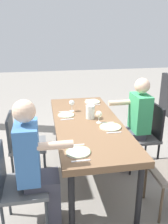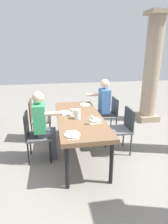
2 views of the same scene
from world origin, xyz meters
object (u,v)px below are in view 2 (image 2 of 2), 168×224
Objects in this scene: chair_west_north at (109,113)px; chair_west_south at (37,117)px; chair_mid_north at (122,127)px; plate_0 at (85,104)px; stone_column_near at (152,70)px; water_pitcher at (77,115)px; diner_man_white at (44,124)px; wine_glass_1 at (72,110)px; diner_woman_green at (101,106)px; plate_1 at (66,113)px; plate_3 at (72,135)px; plate_2 at (96,120)px; dining_table at (80,120)px; chair_mid_south at (34,133)px; wine_glass_2 at (92,118)px.

chair_west_south is at bearing -90.00° from chair_west_north.
plate_0 is at bearing -144.14° from chair_mid_north.
stone_column_near reaches higher than water_pitcher.
diner_man_white is 8.35× the size of wine_glass_1.
stone_column_near reaches higher than diner_man_white.
plate_1 is (0.55, -0.85, 0.07)m from diner_woman_green.
plate_3 is at bearing 21.30° from chair_west_south.
diner_man_white is 0.45× the size of stone_column_near.
plate_2 is at bearing 43.88° from plate_1.
plate_1 is (-0.24, -0.23, 0.07)m from dining_table.
diner_woman_green is (-0.85, 1.46, 0.18)m from chair_mid_south.
plate_0 and plate_2 have the same top height.
plate_0 is at bearing -68.52° from stone_column_near.
diner_man_white is 5.43× the size of plate_0.
chair_mid_south reaches higher than plate_2.
plate_2 is (1.01, 0.01, 0.00)m from plate_0.
dining_table is 2.27× the size of chair_mid_south.
chair_west_north is at bearing 126.86° from wine_glass_1.
plate_1 is 0.22m from wine_glass_1.
chair_west_south is 1.06m from wine_glass_1.
chair_mid_south is 0.24m from diner_man_white.
wine_glass_2 is (0.65, 0.37, 0.11)m from plate_1.
diner_woman_green is 0.46× the size of stone_column_near.
dining_table is 0.80m from plate_3.
wine_glass_2 is (0.35, -0.68, 0.36)m from chair_mid_north.
chair_mid_north reaches higher than plate_2.
diner_man_white reaches higher than plate_2.
chair_mid_south is 5.25× the size of water_pitcher.
chair_mid_south is at bearing -62.93° from chair_west_north.
wine_glass_2 is (0.35, 0.97, 0.36)m from chair_mid_south.
chair_west_north is at bearing -179.96° from chair_mid_north.
chair_mid_south is 0.71× the size of diner_man_white.
dining_table is 0.34m from plate_1.
plate_2 is at bearing 43.82° from dining_table.
chair_mid_north reaches higher than plate_1.
plate_3 is (1.55, -1.05, 0.25)m from chair_west_north.
wine_glass_2 is at bearing 19.00° from dining_table.
plate_3 is (0.84, -0.10, -0.10)m from wine_glass_1.
chair_mid_south is 3.80× the size of plate_3.
wine_glass_1 is (-0.13, -0.95, 0.35)m from chair_mid_north.
wine_glass_1 reaches higher than chair_west_south.
water_pitcher is at bearing -117.10° from plate_2.
plate_1 is 0.68m from plate_2.
plate_1 is at bearing -136.06° from dining_table.
chair_west_south is (-0.78, -0.83, -0.17)m from dining_table.
plate_2 is (1.77, -1.94, -0.63)m from stone_column_near.
diner_woman_green is at bearing 120.20° from chair_mid_south.
chair_west_south is 0.71× the size of diner_man_white.
wine_glass_1 reaches higher than plate_1.
chair_west_south is 0.84m from chair_mid_south.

